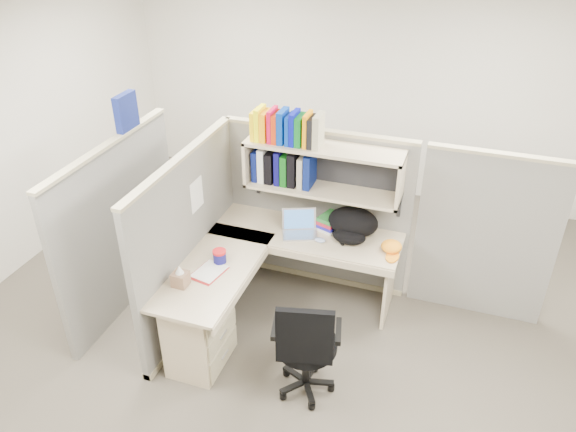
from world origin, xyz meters
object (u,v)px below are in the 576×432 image
at_px(snack_canister, 220,256).
at_px(desk, 230,306).
at_px(backpack, 351,225).
at_px(laptop, 300,225).
at_px(task_chair, 306,361).

bearing_deg(snack_canister, desk, -50.14).
bearing_deg(snack_canister, backpack, 36.85).
height_order(desk, laptop, laptop).
xyz_separation_m(laptop, backpack, (0.45, 0.11, 0.02)).
xyz_separation_m(snack_canister, task_chair, (0.93, -0.50, -0.44)).
distance_m(desk, snack_canister, 0.43).
distance_m(desk, laptop, 0.97).
relative_size(laptop, snack_canister, 2.68).
relative_size(desk, laptop, 5.59).
xyz_separation_m(backpack, snack_canister, (-0.97, -0.72, -0.08)).
relative_size(desk, backpack, 3.82).
bearing_deg(snack_canister, laptop, 50.30).
xyz_separation_m(desk, task_chair, (0.77, -0.32, -0.08)).
xyz_separation_m(desk, snack_canister, (-0.16, 0.19, 0.35)).
distance_m(backpack, task_chair, 1.33).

